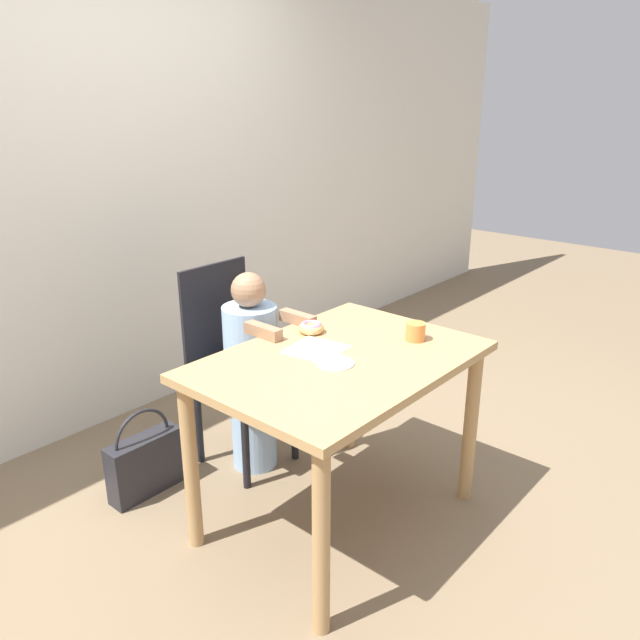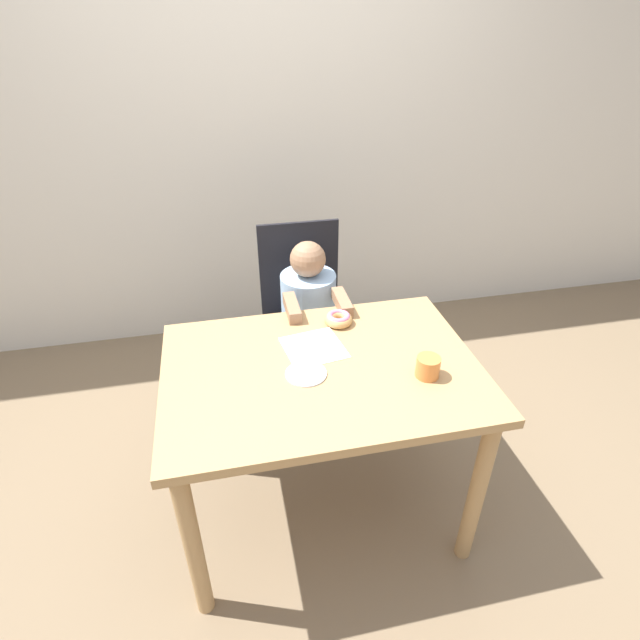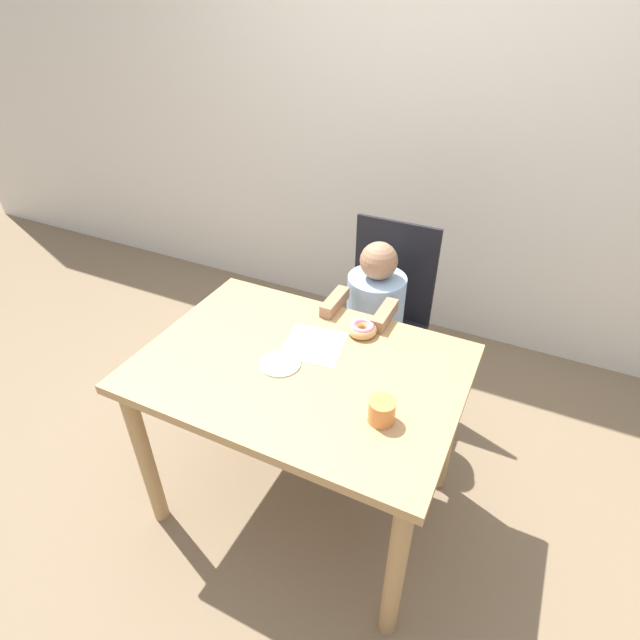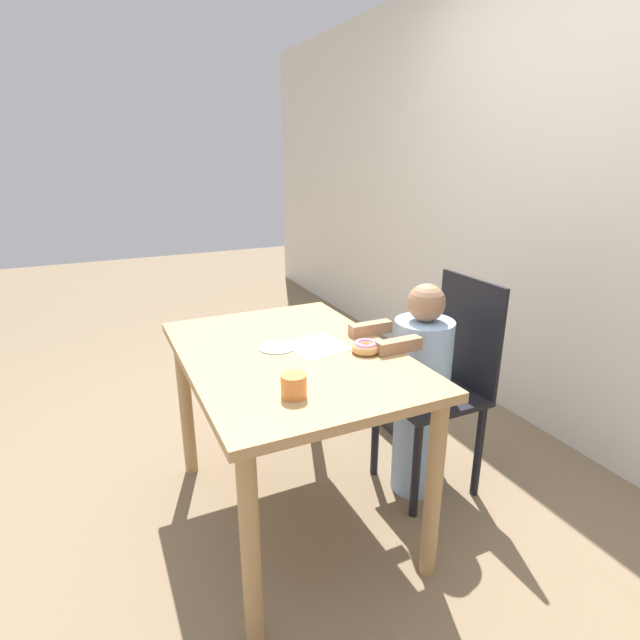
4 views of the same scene
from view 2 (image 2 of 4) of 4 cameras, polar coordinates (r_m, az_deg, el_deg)
ground_plane at (r=2.31m, az=0.16°, el=-20.34°), size 12.00×12.00×0.00m
wall_back at (r=3.00m, az=-6.55°, el=20.79°), size 8.00×0.05×2.50m
dining_table at (r=1.84m, az=0.19°, el=-8.13°), size 1.12×0.79×0.76m
chair at (r=2.49m, az=-1.80°, el=-0.13°), size 0.39×0.40×0.98m
child_figure at (r=2.40m, az=-1.26°, el=-1.99°), size 0.26×0.42×0.98m
donut at (r=1.99m, az=2.14°, el=0.17°), size 0.11×0.11×0.05m
napkin at (r=1.86m, az=-0.73°, el=-3.17°), size 0.24×0.24×0.00m
handbag at (r=2.74m, az=-12.12°, el=-6.52°), size 0.35×0.11×0.42m
cup at (r=1.75m, az=12.23°, el=-5.26°), size 0.08×0.08×0.08m
plate at (r=1.74m, az=-1.61°, el=-6.15°), size 0.14×0.14×0.01m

